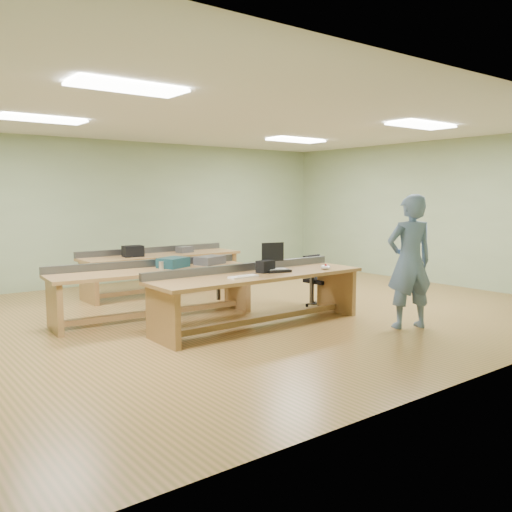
% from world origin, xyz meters
% --- Properties ---
extents(floor, '(10.00, 10.00, 0.00)m').
position_xyz_m(floor, '(0.00, 0.00, 0.00)').
color(floor, '#9A6B3A').
rests_on(floor, ground).
extents(ceiling, '(10.00, 10.00, 0.00)m').
position_xyz_m(ceiling, '(0.00, 0.00, 3.00)').
color(ceiling, silver).
rests_on(ceiling, wall_back).
extents(wall_back, '(10.00, 0.04, 3.00)m').
position_xyz_m(wall_back, '(0.00, 4.00, 1.50)').
color(wall_back, '#94AB81').
rests_on(wall_back, floor).
extents(wall_front, '(10.00, 0.04, 3.00)m').
position_xyz_m(wall_front, '(0.00, -4.00, 1.50)').
color(wall_front, '#94AB81').
rests_on(wall_front, floor).
extents(wall_right, '(0.04, 8.00, 3.00)m').
position_xyz_m(wall_right, '(5.00, 0.00, 1.50)').
color(wall_right, '#94AB81').
rests_on(wall_right, floor).
extents(fluor_panels, '(6.20, 3.50, 0.03)m').
position_xyz_m(fluor_panels, '(0.00, 0.00, 2.97)').
color(fluor_panels, white).
rests_on(fluor_panels, ceiling).
extents(workbench_front, '(3.29, 0.90, 0.86)m').
position_xyz_m(workbench_front, '(-0.31, -0.88, 0.57)').
color(workbench_front, '#A07143').
rests_on(workbench_front, floor).
extents(workbench_mid, '(3.14, 1.10, 0.86)m').
position_xyz_m(workbench_mid, '(-1.30, 0.43, 0.56)').
color(workbench_mid, '#A07143').
rests_on(workbench_mid, floor).
extents(workbench_back, '(3.08, 0.87, 0.86)m').
position_xyz_m(workbench_back, '(-0.20, 2.26, 0.56)').
color(workbench_back, '#A07143').
rests_on(workbench_back, floor).
extents(person, '(0.80, 0.68, 1.87)m').
position_xyz_m(person, '(1.29, -2.25, 0.94)').
color(person, slate).
rests_on(person, floor).
extents(laptop_base, '(0.41, 0.36, 0.04)m').
position_xyz_m(laptop_base, '(0.03, -0.88, 0.77)').
color(laptop_base, black).
rests_on(laptop_base, workbench_front).
extents(laptop_screen, '(0.34, 0.10, 0.28)m').
position_xyz_m(laptop_screen, '(0.06, -0.75, 1.03)').
color(laptop_screen, black).
rests_on(laptop_screen, laptop_base).
extents(keyboard, '(0.44, 0.16, 0.02)m').
position_xyz_m(keyboard, '(-0.70, -1.05, 0.76)').
color(keyboard, silver).
rests_on(keyboard, workbench_front).
extents(trackball_mouse, '(0.18, 0.19, 0.07)m').
position_xyz_m(trackball_mouse, '(0.77, -1.13, 0.78)').
color(trackball_mouse, white).
rests_on(trackball_mouse, workbench_front).
extents(camera_bag, '(0.28, 0.21, 0.17)m').
position_xyz_m(camera_bag, '(-0.15, -0.84, 0.84)').
color(camera_bag, black).
rests_on(camera_bag, workbench_front).
extents(task_chair, '(0.50, 0.50, 0.86)m').
position_xyz_m(task_chair, '(1.30, -0.43, 0.31)').
color(task_chair, black).
rests_on(task_chair, floor).
extents(parts_bin_teal, '(0.53, 0.47, 0.15)m').
position_xyz_m(parts_bin_teal, '(-0.94, 0.45, 0.83)').
color(parts_bin_teal, '#13363F').
rests_on(parts_bin_teal, workbench_mid).
extents(parts_bin_grey, '(0.55, 0.44, 0.13)m').
position_xyz_m(parts_bin_grey, '(-0.28, 0.45, 0.81)').
color(parts_bin_grey, '#3B3A3D').
rests_on(parts_bin_grey, workbench_mid).
extents(mug, '(0.16, 0.16, 0.10)m').
position_xyz_m(mug, '(-1.04, 0.37, 0.80)').
color(mug, '#3B3A3D').
rests_on(mug, workbench_mid).
extents(drinks_can, '(0.08, 0.08, 0.13)m').
position_xyz_m(drinks_can, '(-1.23, 0.29, 0.81)').
color(drinks_can, silver).
rests_on(drinks_can, workbench_mid).
extents(storage_box_back, '(0.37, 0.28, 0.20)m').
position_xyz_m(storage_box_back, '(-0.80, 2.20, 0.85)').
color(storage_box_back, black).
rests_on(storage_box_back, workbench_back).
extents(tray_back, '(0.32, 0.25, 0.12)m').
position_xyz_m(tray_back, '(0.30, 2.26, 0.81)').
color(tray_back, '#3B3A3D').
rests_on(tray_back, workbench_back).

